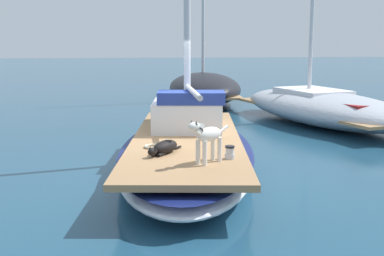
{
  "coord_description": "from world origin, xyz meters",
  "views": [
    {
      "loc": [
        -0.93,
        -9.68,
        2.54
      ],
      "look_at": [
        0.0,
        -1.0,
        1.01
      ],
      "focal_mm": 47.9,
      "sensor_mm": 36.0,
      "label": 1
    }
  ],
  "objects": [
    {
      "name": "ground_plane",
      "position": [
        0.0,
        0.0,
        0.0
      ],
      "size": [
        120.0,
        120.0,
        0.0
      ],
      "primitive_type": "plane",
      "color": "navy"
    },
    {
      "name": "deck_winch",
      "position": [
        0.51,
        -1.89,
        0.76
      ],
      "size": [
        0.16,
        0.16,
        0.21
      ],
      "color": "#B7B7BC",
      "rests_on": "sailboat_main"
    },
    {
      "name": "moored_boat_starboard_side",
      "position": [
        4.59,
        4.99,
        0.53
      ],
      "size": [
        4.74,
        7.69,
        6.08
      ],
      "color": "#B2B7C1",
      "rests_on": "ground"
    },
    {
      "name": "dog_white",
      "position": [
        0.11,
        -2.15,
        1.08
      ],
      "size": [
        0.74,
        0.7,
        0.7
      ],
      "color": "silver",
      "rests_on": "sailboat_main"
    },
    {
      "name": "dog_black",
      "position": [
        -0.51,
        -1.42,
        0.77
      ],
      "size": [
        0.63,
        0.82,
        0.22
      ],
      "color": "black",
      "rests_on": "sailboat_main"
    },
    {
      "name": "moored_boat_far_astern",
      "position": [
        1.74,
        10.57,
        0.62
      ],
      "size": [
        2.94,
        6.06,
        7.95
      ],
      "color": "black",
      "rests_on": "ground"
    },
    {
      "name": "coiled_rope",
      "position": [
        -0.67,
        -0.92,
        0.68
      ],
      "size": [
        0.32,
        0.32,
        0.04
      ],
      "primitive_type": "torus",
      "color": "beige",
      "rests_on": "sailboat_main"
    },
    {
      "name": "cabin_house",
      "position": [
        0.14,
        1.11,
        1.01
      ],
      "size": [
        1.64,
        2.37,
        0.84
      ],
      "color": "silver",
      "rests_on": "sailboat_main"
    },
    {
      "name": "sailboat_main",
      "position": [
        0.0,
        0.0,
        0.34
      ],
      "size": [
        3.32,
        7.48,
        0.66
      ],
      "color": "white",
      "rests_on": "ground"
    }
  ]
}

